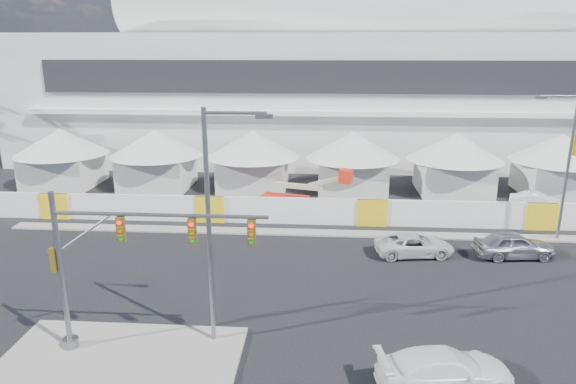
# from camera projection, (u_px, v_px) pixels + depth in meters

# --- Properties ---
(ground) EXTENTS (160.00, 160.00, 0.00)m
(ground) POSITION_uv_depth(u_px,v_px,m) (270.00, 326.00, 24.26)
(ground) COLOR black
(ground) RESTS_ON ground
(median_island) EXTENTS (10.00, 5.00, 0.15)m
(median_island) POSITION_uv_depth(u_px,v_px,m) (123.00, 356.00, 21.76)
(median_island) COLOR gray
(median_island) RESTS_ON ground
(stadium) EXTENTS (80.00, 24.80, 21.98)m
(stadium) POSITION_uv_depth(u_px,v_px,m) (378.00, 75.00, 60.90)
(stadium) COLOR silver
(stadium) RESTS_ON ground
(tent_row) EXTENTS (53.40, 8.40, 5.40)m
(tent_row) POSITION_uv_depth(u_px,v_px,m) (303.00, 156.00, 46.39)
(tent_row) COLOR silver
(tent_row) RESTS_ON ground
(hoarding_fence) EXTENTS (70.00, 0.25, 2.00)m
(hoarding_fence) POSITION_uv_depth(u_px,v_px,m) (372.00, 213.00, 37.50)
(hoarding_fence) COLOR white
(hoarding_fence) RESTS_ON ground
(sedan_silver) EXTENTS (2.41, 4.98, 1.64)m
(sedan_silver) POSITION_uv_depth(u_px,v_px,m) (514.00, 245.00, 31.87)
(sedan_silver) COLOR #9E9EA2
(sedan_silver) RESTS_ON ground
(pickup_curb) EXTENTS (2.89, 5.16, 1.36)m
(pickup_curb) POSITION_uv_depth(u_px,v_px,m) (414.00, 245.00, 32.27)
(pickup_curb) COLOR silver
(pickup_curb) RESTS_ON ground
(pickup_near) EXTENTS (3.06, 5.60, 1.54)m
(pickup_near) POSITION_uv_depth(u_px,v_px,m) (445.00, 370.00, 19.68)
(pickup_near) COLOR white
(pickup_near) RESTS_ON ground
(lot_car_a) EXTENTS (2.77, 4.49, 1.40)m
(lot_car_a) POSITION_uv_depth(u_px,v_px,m) (538.00, 202.00, 41.08)
(lot_car_a) COLOR white
(lot_car_a) RESTS_ON ground
(traffic_mast) EXTENTS (9.07, 0.68, 7.01)m
(traffic_mast) POSITION_uv_depth(u_px,v_px,m) (106.00, 265.00, 21.11)
(traffic_mast) COLOR gray
(traffic_mast) RESTS_ON median_island
(streetlight_median) EXTENTS (2.85, 0.29, 10.29)m
(streetlight_median) POSITION_uv_depth(u_px,v_px,m) (215.00, 213.00, 21.30)
(streetlight_median) COLOR slate
(streetlight_median) RESTS_ON median_island
(streetlight_curb) EXTENTS (2.93, 0.66, 9.90)m
(streetlight_curb) POSITION_uv_depth(u_px,v_px,m) (566.00, 157.00, 33.47)
(streetlight_curb) COLOR slate
(streetlight_curb) RESTS_ON ground
(boom_lift) EXTENTS (7.59, 2.62, 3.74)m
(boom_lift) POSITION_uv_depth(u_px,v_px,m) (293.00, 198.00, 41.05)
(boom_lift) COLOR red
(boom_lift) RESTS_ON ground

